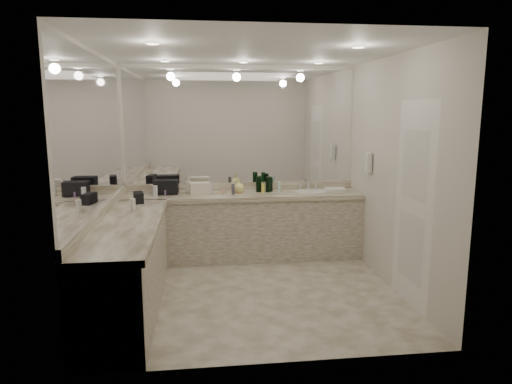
{
  "coord_description": "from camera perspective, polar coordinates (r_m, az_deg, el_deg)",
  "views": [
    {
      "loc": [
        -0.54,
        -4.81,
        1.98
      ],
      "look_at": [
        0.09,
        0.4,
        1.06
      ],
      "focal_mm": 32.0,
      "sensor_mm": 36.0,
      "label": 1
    }
  ],
  "objects": [
    {
      "name": "black_bag_spill",
      "position": [
        5.67,
        -14.47,
        -0.64
      ],
      "size": [
        0.15,
        0.25,
        0.13
      ],
      "primitive_type": "cube",
      "rotation": [
        0.0,
        0.0,
        0.2
      ],
      "color": "black",
      "rests_on": "vanity_left_top"
    },
    {
      "name": "amenity_bottle_0",
      "position": [
        6.11,
        -11.25,
        -0.04
      ],
      "size": [
        0.05,
        0.05,
        0.07
      ],
      "primitive_type": "cylinder",
      "color": "#9966B2",
      "rests_on": "vanity_back_top"
    },
    {
      "name": "vanity_left_top",
      "position": [
        4.71,
        -15.88,
        -4.05
      ],
      "size": [
        0.64,
        2.42,
        0.06
      ],
      "primitive_type": "cube",
      "color": "beige",
      "rests_on": "vanity_left_base"
    },
    {
      "name": "green_bottle_1",
      "position": [
        6.27,
        0.29,
        0.92
      ],
      "size": [
        0.07,
        0.07,
        0.18
      ],
      "primitive_type": "cylinder",
      "color": "#0E4319",
      "rests_on": "vanity_back_top"
    },
    {
      "name": "sink",
      "position": [
        6.29,
        6.93,
        -0.01
      ],
      "size": [
        0.44,
        0.44,
        0.03
      ],
      "primitive_type": "cylinder",
      "color": "white",
      "rests_on": "vanity_back_top"
    },
    {
      "name": "amenity_bottle_5",
      "position": [
        6.18,
        0.87,
        0.5
      ],
      "size": [
        0.04,
        0.04,
        0.12
      ],
      "primitive_type": "cylinder",
      "color": "#F2D84C",
      "rests_on": "vanity_back_top"
    },
    {
      "name": "faucet",
      "position": [
        6.48,
        6.5,
        0.96
      ],
      "size": [
        0.24,
        0.16,
        0.14
      ],
      "primitive_type": "cube",
      "color": "silver",
      "rests_on": "vanity_back_top"
    },
    {
      "name": "backsplash_left",
      "position": [
        5.03,
        -18.67,
        -2.37
      ],
      "size": [
        0.04,
        3.0,
        0.1
      ],
      "primitive_type": "cube",
      "color": "beige",
      "rests_on": "vanity_left_top"
    },
    {
      "name": "vanity_back_base",
      "position": [
        6.23,
        -1.7,
        -4.5
      ],
      "size": [
        3.2,
        0.6,
        0.84
      ],
      "primitive_type": "cube",
      "color": "beige",
      "rests_on": "floor"
    },
    {
      "name": "wall_left",
      "position": [
        4.97,
        -19.12,
        1.57
      ],
      "size": [
        0.02,
        3.0,
        2.6
      ],
      "primitive_type": "cube",
      "color": "beige",
      "rests_on": "floor"
    },
    {
      "name": "green_bottle_3",
      "position": [
        6.28,
        1.67,
        1.02
      ],
      "size": [
        0.06,
        0.06,
        0.2
      ],
      "primitive_type": "cylinder",
      "color": "#0E4319",
      "rests_on": "vanity_back_top"
    },
    {
      "name": "amenity_bottle_8",
      "position": [
        6.17,
        -7.12,
        0.13
      ],
      "size": [
        0.05,
        0.05,
        0.06
      ],
      "primitive_type": "cylinder",
      "color": "#F2D84C",
      "rests_on": "vanity_back_top"
    },
    {
      "name": "floor",
      "position": [
        5.23,
        -0.45,
        -12.25
      ],
      "size": [
        3.2,
        3.2,
        0.0
      ],
      "primitive_type": "plane",
      "color": "beige",
      "rests_on": "ground"
    },
    {
      "name": "vanity_left_base",
      "position": [
        4.83,
        -15.74,
        -9.24
      ],
      "size": [
        0.6,
        2.4,
        0.84
      ],
      "primitive_type": "cube",
      "color": "beige",
      "rests_on": "floor"
    },
    {
      "name": "cream_cosmetic_case",
      "position": [
        6.11,
        -7.01,
        0.49
      ],
      "size": [
        0.29,
        0.2,
        0.16
      ],
      "primitive_type": "cube",
      "rotation": [
        0.0,
        0.0,
        0.11
      ],
      "color": "beige",
      "rests_on": "vanity_back_top"
    },
    {
      "name": "amenity_bottle_4",
      "position": [
        6.24,
        -10.15,
        0.51
      ],
      "size": [
        0.04,
        0.04,
        0.14
      ],
      "primitive_type": "cylinder",
      "color": "white",
      "rests_on": "vanity_back_top"
    },
    {
      "name": "amenity_bottle_1",
      "position": [
        6.05,
        -12.49,
        0.14
      ],
      "size": [
        0.06,
        0.06,
        0.14
      ],
      "primitive_type": "cylinder",
      "color": "silver",
      "rests_on": "vanity_back_top"
    },
    {
      "name": "mirror_left",
      "position": [
        4.93,
        -19.3,
        7.04
      ],
      "size": [
        0.01,
        2.92,
        1.55
      ],
      "primitive_type": "cube",
      "color": "white",
      "rests_on": "wall_left"
    },
    {
      "name": "hand_towel",
      "position": [
        6.38,
        9.86,
        0.31
      ],
      "size": [
        0.27,
        0.18,
        0.04
      ],
      "primitive_type": "cube",
      "rotation": [
        0.0,
        0.0,
        -0.0
      ],
      "color": "white",
      "rests_on": "vanity_back_top"
    },
    {
      "name": "amenity_bottle_7",
      "position": [
        6.06,
        -2.88,
        0.35
      ],
      "size": [
        0.04,
        0.04,
        0.13
      ],
      "primitive_type": "cylinder",
      "color": "#3F3F4C",
      "rests_on": "vanity_back_top"
    },
    {
      "name": "ceiling",
      "position": [
        4.88,
        -0.49,
        17.29
      ],
      "size": [
        3.2,
        3.2,
        0.0
      ],
      "primitive_type": "plane",
      "color": "white",
      "rests_on": "floor"
    },
    {
      "name": "green_bottle_4",
      "position": [
        6.26,
        1.81,
        0.93
      ],
      "size": [
        0.06,
        0.06,
        0.19
      ],
      "primitive_type": "cylinder",
      "color": "#0E4319",
      "rests_on": "vanity_back_top"
    },
    {
      "name": "amenity_bottle_2",
      "position": [
        6.21,
        2.95,
        0.66
      ],
      "size": [
        0.04,
        0.04,
        0.15
      ],
      "primitive_type": "cylinder",
      "color": "silver",
      "rests_on": "vanity_back_top"
    },
    {
      "name": "backsplash_back",
      "position": [
        6.4,
        -1.95,
        0.73
      ],
      "size": [
        3.2,
        0.04,
        0.1
      ],
      "primitive_type": "cube",
      "color": "beige",
      "rests_on": "vanity_back_top"
    },
    {
      "name": "green_bottle_2",
      "position": [
        6.21,
        0.34,
        1.01
      ],
      "size": [
        0.07,
        0.07,
        0.22
      ],
      "primitive_type": "cylinder",
      "color": "#0E4319",
      "rests_on": "vanity_back_top"
    },
    {
      "name": "soap_bottle_b",
      "position": [
        6.08,
        -5.75,
        0.5
      ],
      "size": [
        0.08,
        0.08,
        0.16
      ],
      "primitive_type": "imported",
      "rotation": [
        0.0,
        0.0,
        -0.13
      ],
      "color": "silver",
      "rests_on": "vanity_back_top"
    },
    {
      "name": "green_bottle_0",
      "position": [
        6.2,
        1.51,
        0.95
      ],
      "size": [
        0.06,
        0.06,
        0.21
      ],
      "primitive_type": "cylinder",
      "color": "#0E4319",
      "rests_on": "vanity_back_top"
    },
    {
      "name": "amenity_bottle_6",
      "position": [
        6.1,
        -4.1,
        0.07
      ],
      "size": [
        0.05,
        0.05,
        0.06
      ],
      "primitive_type": "cylinder",
      "color": "#E0B28C",
      "rests_on": "vanity_back_top"
    },
    {
      "name": "vanity_back_top",
      "position": [
        6.13,
        -1.71,
        -0.45
      ],
      "size": [
        3.2,
        0.64,
        0.06
      ],
      "primitive_type": "cube",
      "color": "beige",
      "rests_on": "vanity_back_base"
    },
    {
      "name": "mirror_back",
      "position": [
        6.32,
        -2.0,
        8.13
      ],
      "size": [
        3.12,
        0.01,
        1.55
      ],
      "primitive_type": "cube",
      "color": "white",
      "rests_on": "wall_back"
    },
    {
      "name": "soap_bottle_c",
      "position": [
        6.15,
        -2.16,
        0.76
      ],
      "size": [
        0.15,
        0.15,
        0.19
      ],
      "primitive_type": "imported",
      "rotation": [
        0.0,
        0.0,
        0.02
      ],
      "color": "#E9E682",
      "rests_on": "vanity_back_top"
    },
    {
      "name": "wall_back",
      "position": [
        6.37,
        -1.99,
        3.86
      ],
      "size": [
        3.2,
        0.02,
        2.6
      ],
      "primitive_type": "cube",
      "color": "beige",
      "rests_on": "floor"
    },
    {
      "name": "wall_right",
      "position": [
        5.31,
        16.97,
        2.19
      ],
      "size": [
        0.02,
        3.0,
        2.6
      ],
      "primitive_type": "cube",
      "color": "beige",
      "rests_on": "floor"
    },
    {
      "name": "door",
      "position": [
        4.9,
        19.02,
        -1.52
      ],
      "size": [
        0.02,
        0.82,
        2.1
      ],
      "primitive_type": "cube",
      "color": "white",
      "rests_on": "wall_right"
    },
    {
      "name": "black_toiletry_bag",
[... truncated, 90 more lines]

